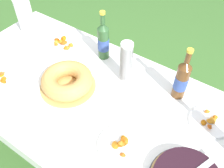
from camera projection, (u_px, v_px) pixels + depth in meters
ground_plane at (97, 154)px, 1.93m from camera, size 16.00×16.00×0.00m
garden_table at (92, 103)px, 1.47m from camera, size 1.85×0.91×0.69m
tablecloth at (92, 98)px, 1.43m from camera, size 1.86×0.92×0.10m
bundt_cake at (67, 81)px, 1.44m from camera, size 0.33×0.33×0.10m
cup_stack at (126, 62)px, 1.42m from camera, size 0.07×0.07×0.27m
cider_bottle_green at (103, 41)px, 1.56m from camera, size 0.07×0.07×0.33m
cider_bottle_amber at (182, 79)px, 1.33m from camera, size 0.07×0.07×0.33m
snack_plate_near at (3, 80)px, 1.49m from camera, size 0.20×0.20×0.06m
snack_plate_left at (64, 44)px, 1.72m from camera, size 0.22×0.22×0.06m
snack_plate_right at (121, 145)px, 1.20m from camera, size 0.24×0.24×0.06m
snack_plate_far at (209, 121)px, 1.29m from camera, size 0.21×0.21×0.05m
paper_towel_roll at (25, 16)px, 1.76m from camera, size 0.11×0.11×0.26m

